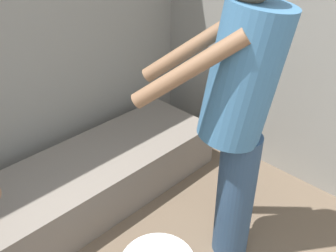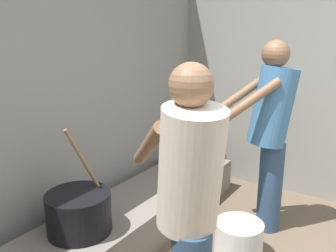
# 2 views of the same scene
# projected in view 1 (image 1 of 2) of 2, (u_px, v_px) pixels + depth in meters

# --- Properties ---
(hearth_ledge) EXTENTS (2.59, 0.60, 0.32)m
(hearth_ledge) POSITION_uv_depth(u_px,v_px,m) (36.00, 211.00, 2.20)
(hearth_ledge) COLOR slate
(hearth_ledge) RESTS_ON ground_plane
(cook_in_blue_shirt) EXTENTS (0.66, 0.72, 1.61)m
(cook_in_blue_shirt) POSITION_uv_depth(u_px,v_px,m) (239.00, 109.00, 1.70)
(cook_in_blue_shirt) COLOR navy
(cook_in_blue_shirt) RESTS_ON ground_plane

